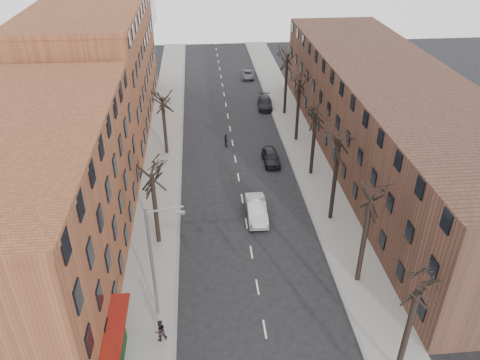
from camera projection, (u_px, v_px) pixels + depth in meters
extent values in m
cube|color=gray|center=(164.00, 149.00, 53.76)|extent=(4.00, 90.00, 0.15)
cube|color=gray|center=(301.00, 143.00, 55.01)|extent=(4.00, 90.00, 0.15)
cube|color=brown|center=(29.00, 209.00, 33.03)|extent=(12.00, 26.00, 12.00)
cube|color=brown|center=(97.00, 68.00, 57.22)|extent=(12.00, 28.00, 14.00)
cube|color=#523226|center=(389.00, 119.00, 48.83)|extent=(12.00, 50.00, 10.00)
cylinder|color=slate|center=(152.00, 265.00, 30.24)|extent=(0.20, 0.20, 9.00)
cylinder|color=slate|center=(164.00, 210.00, 28.10)|extent=(2.39, 0.12, 0.46)
cube|color=slate|center=(181.00, 213.00, 28.33)|extent=(0.50, 0.22, 0.14)
imported|color=#ABADB2|center=(256.00, 210.00, 42.06)|extent=(1.74, 4.86, 1.59)
imported|color=black|center=(271.00, 157.00, 50.80)|extent=(1.73, 4.19, 1.42)
imported|color=black|center=(265.00, 103.00, 64.25)|extent=(2.27, 4.80, 1.35)
imported|color=slate|center=(248.00, 75.00, 74.90)|extent=(2.24, 4.16, 1.11)
imported|color=black|center=(160.00, 331.00, 30.12)|extent=(0.96, 0.86, 1.62)
imported|color=black|center=(226.00, 140.00, 54.10)|extent=(0.60, 0.97, 1.54)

